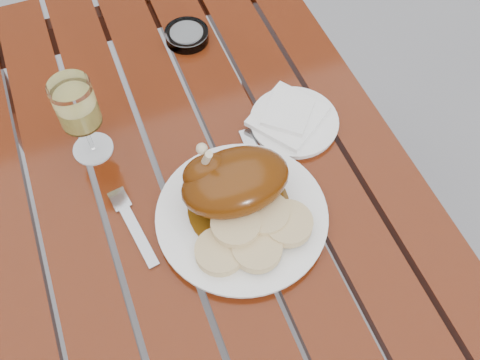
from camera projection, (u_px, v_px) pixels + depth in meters
name	position (u px, v px, depth m)	size (l,w,h in m)	color
ground	(210.00, 306.00, 1.63)	(60.00, 60.00, 0.00)	slate
table	(203.00, 255.00, 1.32)	(0.80, 1.20, 0.75)	#68240C
dinner_plate	(242.00, 217.00, 0.94)	(0.30, 0.30, 0.02)	white
roast_duck	(232.00, 182.00, 0.91)	(0.19, 0.18, 0.14)	#5C350A
bread_dumplings	(253.00, 232.00, 0.89)	(0.21, 0.14, 0.04)	tan
wine_glass	(82.00, 120.00, 0.95)	(0.08, 0.08, 0.18)	#DFD265
side_plate	(294.00, 122.00, 1.05)	(0.18, 0.18, 0.01)	white
napkin	(288.00, 116.00, 1.05)	(0.13, 0.12, 0.01)	white
ashtray	(187.00, 35.00, 1.18)	(0.10, 0.10, 0.02)	#B2B7BC
fork	(136.00, 230.00, 0.93)	(0.02, 0.16, 0.01)	gray
knife	(267.00, 183.00, 0.98)	(0.02, 0.19, 0.01)	gray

